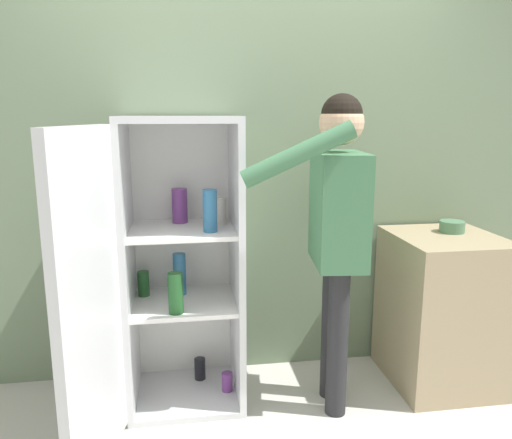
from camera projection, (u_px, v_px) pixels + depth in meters
The scene contains 5 objects.
wall_back at pixel (245, 169), 3.00m from camera, with size 7.00×0.06×2.55m.
refrigerator at pixel (165, 270), 2.63m from camera, with size 0.80×1.16×1.59m.
person at pixel (337, 215), 2.59m from camera, with size 0.69×0.58×1.70m.
counter at pixel (442, 309), 2.98m from camera, with size 0.59×0.64×0.91m.
bowl at pixel (452, 227), 2.97m from camera, with size 0.15×0.15×0.07m.
Camera 1 is at (-0.39, -2.00, 1.60)m, focal length 35.00 mm.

